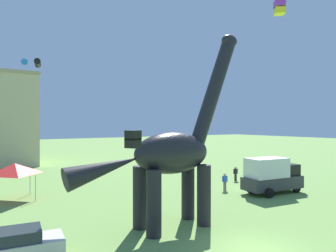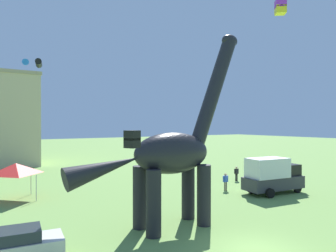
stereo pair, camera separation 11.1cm
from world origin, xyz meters
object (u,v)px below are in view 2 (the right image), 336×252
parked_box_truck (272,175)px  person_photographer (226,180)px  person_watching_child (143,189)px  person_vendor_side (236,172)px  parked_sedan_left (13,246)px  kite_mid_left (132,139)px  kite_mid_center (280,7)px  kite_mid_right (36,63)px  festival_canopy_tent (16,169)px  dinosaur_sculpture (172,153)px

parked_box_truck → person_photographer: (-2.76, 3.11, -0.66)m
person_watching_child → person_vendor_side: person_watching_child is taller
parked_sedan_left → kite_mid_left: size_ratio=5.98×
kite_mid_center → kite_mid_right: bearing=143.9°
person_watching_child → kite_mid_left: size_ratio=2.15×
person_vendor_side → parked_box_truck: bearing=-27.6°
parked_box_truck → kite_mid_center: bearing=31.1°
festival_canopy_tent → kite_mid_left: kite_mid_left is taller
kite_mid_left → person_watching_child: bearing=60.1°
person_watching_child → kite_mid_right: (-6.18, 11.72, 11.50)m
kite_mid_center → kite_mid_left: (-19.62, -7.76, -11.97)m
kite_mid_left → person_photographer: bearing=34.2°
person_vendor_side → kite_mid_center: 17.35m
person_watching_child → festival_canopy_tent: size_ratio=0.50×
dinosaur_sculpture → person_vendor_side: size_ratio=7.90×
person_photographer → parked_box_truck: bearing=176.7°
person_vendor_side → kite_mid_right: 24.03m
person_vendor_side → person_photographer: bearing=-68.6°
person_watching_child → kite_mid_center: size_ratio=1.16×
dinosaur_sculpture → kite_mid_right: size_ratio=5.39×
parked_box_truck → kite_mid_center: size_ratio=4.29×
parked_sedan_left → kite_mid_left: (4.11, -3.57, 4.79)m
kite_mid_left → kite_mid_right: bearing=90.4°
festival_canopy_tent → kite_mid_right: bearing=66.8°
dinosaur_sculpture → parked_box_truck: size_ratio=2.13×
person_watching_child → kite_mid_left: 12.95m
parked_sedan_left → kite_mid_center: (23.72, 4.20, 16.76)m
person_photographer → kite_mid_center: bearing=-154.9°
dinosaur_sculpture → person_vendor_side: dinosaur_sculpture is taller
dinosaur_sculpture → kite_mid_right: (-4.69, 18.24, 7.99)m
person_photographer → kite_mid_right: size_ratio=0.71×
dinosaur_sculpture → kite_mid_right: bearing=96.5°
person_watching_child → kite_mid_right: size_ratio=0.69×
kite_mid_right → kite_mid_left: kite_mid_right is taller
parked_box_truck → person_vendor_side: size_ratio=3.71×
dinosaur_sculpture → person_watching_child: dinosaur_sculpture is taller
person_photographer → kite_mid_center: kite_mid_center is taller
kite_mid_left → dinosaur_sculpture: bearing=41.2°
person_photographer → kite_mid_left: bearing=79.3°
dinosaur_sculpture → kite_mid_right: kite_mid_right is taller
parked_box_truck → kite_mid_left: size_ratio=7.95×
dinosaur_sculpture → person_watching_child: size_ratio=7.87×
person_vendor_side → dinosaur_sculpture: bearing=-71.1°
parked_sedan_left → person_photographer: size_ratio=2.69×
person_photographer → festival_canopy_tent: 18.28m
kite_mid_center → kite_mid_left: kite_mid_center is taller
dinosaur_sculpture → kite_mid_left: (-4.53, -3.96, 1.13)m
festival_canopy_tent → person_watching_child: bearing=-34.2°
dinosaur_sculpture → person_watching_child: bearing=69.2°
parked_box_truck → person_watching_child: (-11.03, 3.89, -0.70)m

